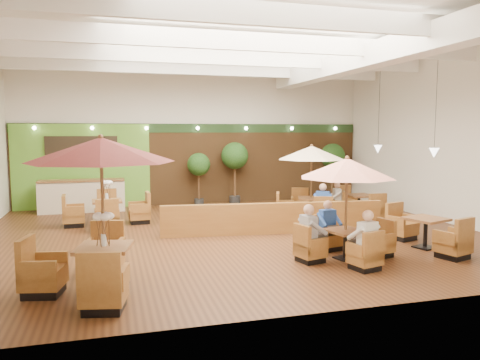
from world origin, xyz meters
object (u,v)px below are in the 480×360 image
object	(u,v)px
service_counter	(82,196)
table_3	(107,211)
topiary_1	(235,158)
table_1	(347,188)
diner_3	(323,200)
topiary_0	(199,166)
table_4	(425,233)
diner_2	(311,228)
table_2	(311,168)
diner_4	(336,196)
table_5	(359,205)
diner_0	(365,234)
topiary_2	(332,158)
table_0	(98,181)
diner_1	(329,220)
booth_divider	(274,218)

from	to	relation	value
service_counter	table_3	size ratio (longest dim) A/B	1.13
table_3	topiary_1	size ratio (longest dim) A/B	1.07
table_1	diner_3	distance (m)	4.22
table_1	topiary_0	distance (m)	8.70
diner_3	topiary_0	bearing A→B (deg)	152.21
table_4	diner_2	bearing A→B (deg)	169.44
table_2	diner_4	world-z (taller)	table_2
table_1	diner_4	bearing A→B (deg)	51.60
table_5	diner_0	distance (m)	6.57
table_1	topiary_1	bearing A→B (deg)	78.68
topiary_2	diner_0	size ratio (longest dim) A/B	2.88
diner_2	diner_3	world-z (taller)	diner_2
table_0	table_3	distance (m)	6.47
table_1	topiary_1	size ratio (longest dim) A/B	0.97
topiary_0	service_counter	bearing A→B (deg)	-177.37
service_counter	diner_1	distance (m)	9.67
booth_divider	diner_4	size ratio (longest dim) A/B	8.49
table_2	table_5	bearing A→B (deg)	22.00
table_1	table_2	size ratio (longest dim) A/B	0.94
table_0	table_3	size ratio (longest dim) A/B	1.10
table_0	diner_4	size ratio (longest dim) A/B	3.87
table_1	topiary_2	bearing A→B (deg)	51.46
table_0	topiary_2	size ratio (longest dim) A/B	1.22
table_5	table_1	bearing A→B (deg)	-121.30
table_3	diner_3	bearing A→B (deg)	-16.89
table_0	topiary_0	world-z (taller)	table_0
table_1	topiary_2	xyz separation A→B (m)	(3.91, 8.50, 0.15)
table_2	table_3	size ratio (longest dim) A/B	0.97
topiary_0	diner_2	world-z (taller)	topiary_0
booth_divider	table_5	distance (m)	4.28
table_1	topiary_1	distance (m)	8.51
table_0	table_5	distance (m)	10.33
diner_0	service_counter	bearing A→B (deg)	107.34
table_0	table_4	distance (m)	8.07
table_1	diner_2	size ratio (longest dim) A/B	2.83
topiary_1	topiary_2	world-z (taller)	topiary_1
diner_2	diner_3	bearing A→B (deg)	143.53
diner_2	diner_3	xyz separation A→B (m)	(2.17, 3.92, -0.01)
diner_1	table_3	bearing A→B (deg)	-47.41
table_3	topiary_0	bearing A→B (deg)	37.36
topiary_1	table_3	bearing A→B (deg)	-149.18
booth_divider	table_0	world-z (taller)	table_0
topiary_2	diner_4	bearing A→B (deg)	-114.88
diner_2	diner_1	bearing A→B (deg)	127.43
topiary_0	diner_0	bearing A→B (deg)	-78.92
topiary_0	topiary_2	world-z (taller)	topiary_2
table_0	diner_2	xyz separation A→B (m)	(4.52, 0.70, -1.26)
service_counter	diner_4	world-z (taller)	diner_4
service_counter	table_4	bearing A→B (deg)	-42.59
table_1	diner_0	world-z (taller)	table_1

